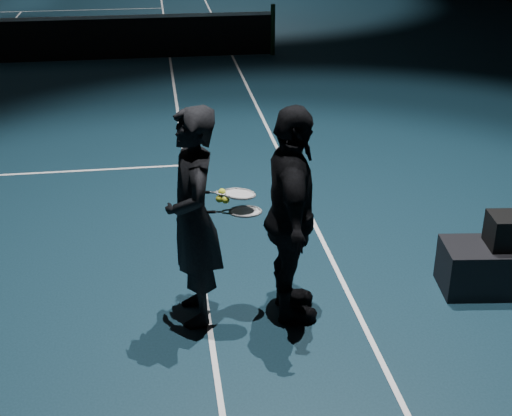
{
  "coord_description": "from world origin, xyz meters",
  "views": [
    {
      "loc": [
        3.76,
        -15.67,
        3.7
      ],
      "look_at": [
        4.56,
        -10.17,
        1.08
      ],
      "focal_mm": 50.0,
      "sensor_mm": 36.0,
      "label": 1
    }
  ],
  "objects_px": {
    "racket_lower": "(245,211)",
    "racket_upper": "(239,194)",
    "tennis_balls": "(222,197)",
    "player_b": "(291,217)",
    "player_a": "(193,218)"
  },
  "relations": [
    {
      "from": "racket_lower",
      "to": "tennis_balls",
      "type": "distance_m",
      "value": 0.24
    },
    {
      "from": "racket_upper",
      "to": "player_a",
      "type": "bearing_deg",
      "value": -178.29
    },
    {
      "from": "racket_lower",
      "to": "racket_upper",
      "type": "distance_m",
      "value": 0.16
    },
    {
      "from": "player_a",
      "to": "tennis_balls",
      "type": "height_order",
      "value": "player_a"
    },
    {
      "from": "player_b",
      "to": "racket_lower",
      "type": "relative_size",
      "value": 2.93
    },
    {
      "from": "racket_upper",
      "to": "tennis_balls",
      "type": "bearing_deg",
      "value": -170.43
    },
    {
      "from": "player_a",
      "to": "player_b",
      "type": "xyz_separation_m",
      "value": [
        0.85,
        -0.09,
        0.0
      ]
    },
    {
      "from": "racket_lower",
      "to": "tennis_balls",
      "type": "bearing_deg",
      "value": 178.53
    },
    {
      "from": "player_b",
      "to": "tennis_balls",
      "type": "distance_m",
      "value": 0.63
    },
    {
      "from": "tennis_balls",
      "to": "racket_upper",
      "type": "bearing_deg",
      "value": 7.46
    },
    {
      "from": "racket_upper",
      "to": "player_b",
      "type": "bearing_deg",
      "value": -9.08
    },
    {
      "from": "player_b",
      "to": "tennis_balls",
      "type": "xyz_separation_m",
      "value": [
        -0.59,
        0.07,
        0.19
      ]
    },
    {
      "from": "racket_lower",
      "to": "racket_upper",
      "type": "relative_size",
      "value": 1.0
    },
    {
      "from": "player_a",
      "to": "racket_upper",
      "type": "bearing_deg",
      "value": 84.37
    },
    {
      "from": "tennis_balls",
      "to": "player_a",
      "type": "bearing_deg",
      "value": 175.01
    }
  ]
}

